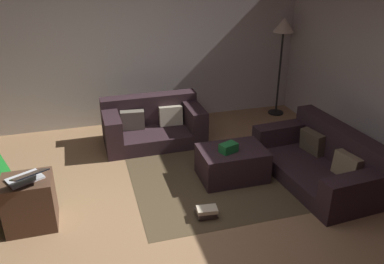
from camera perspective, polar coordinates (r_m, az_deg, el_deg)
The scene contains 12 objects.
ground_plane at distance 4.41m, azimuth -4.19°, elevation -14.07°, with size 6.40×6.40×0.00m, color #93704C.
rear_partition at distance 6.71m, azimuth -10.34°, elevation 11.83°, with size 6.40×0.12×2.60m, color #BCB7B2.
couch_left at distance 6.21m, azimuth -5.71°, elevation 1.12°, with size 1.52×0.87×0.69m.
couch_right at distance 5.45m, azimuth 18.42°, elevation -3.99°, with size 1.09×1.83×0.68m.
ottoman at distance 5.24m, azimuth 5.77°, elevation -4.50°, with size 0.85×0.60×0.42m, color #2D1E23.
gift_box at distance 5.04m, azimuth 5.27°, elevation -2.28°, with size 0.22×0.14×0.12m, color #19662D.
tv_remote at distance 5.18m, azimuth 5.59°, elevation -2.11°, with size 0.05×0.16×0.02m, color black.
side_table at distance 4.66m, azimuth -22.28°, elevation -9.37°, with size 0.52×0.44×0.58m, color #4C3323.
laptop at distance 4.43m, azimuth -22.68°, elevation -6.02°, with size 0.49×0.51×0.18m.
book_stack at distance 4.57m, azimuth 2.08°, elevation -11.41°, with size 0.25×0.22×0.13m.
corner_lamp at distance 7.10m, azimuth 12.99°, elevation 13.72°, with size 0.36×0.36×1.72m.
area_rug at distance 5.34m, azimuth 5.68°, elevation -6.42°, with size 2.60×2.00×0.01m, color #4D3E29.
Camera 1 is at (-0.64, -3.38, 2.76)m, focal length 37.11 mm.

